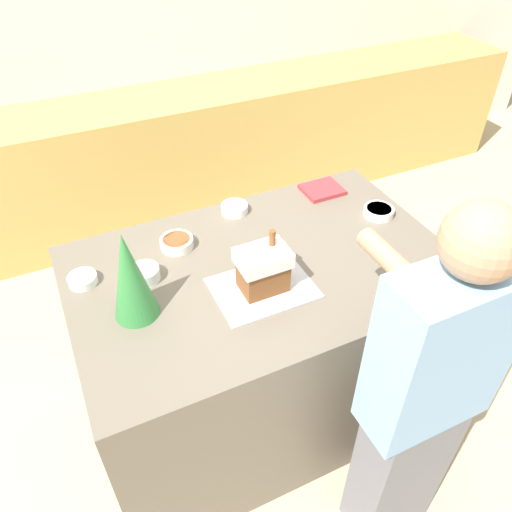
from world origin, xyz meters
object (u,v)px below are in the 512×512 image
candy_bowl_far_left (379,211)px  cookbook (322,190)px  baking_tray (263,288)px  gingerbread_house (263,269)px  candy_bowl_near_tray_left (145,273)px  decorative_tree (130,276)px  candy_bowl_behind_tray (177,242)px  candy_bowl_near_tray_right (83,279)px  person (422,401)px  candy_bowl_center_rear (234,208)px

candy_bowl_far_left → cookbook: (-0.13, 0.28, -0.01)m
baking_tray → gingerbread_house: bearing=25.1°
candy_bowl_near_tray_left → cookbook: candy_bowl_near_tray_left is taller
decorative_tree → candy_bowl_near_tray_left: decorative_tree is taller
candy_bowl_behind_tray → cookbook: bearing=8.2°
gingerbread_house → candy_bowl_near_tray_left: bearing=148.0°
baking_tray → candy_bowl_near_tray_right: (-0.62, 0.33, 0.02)m
candy_bowl_far_left → baking_tray: bearing=-162.5°
cookbook → gingerbread_house: bearing=-138.5°
candy_bowl_near_tray_right → candy_bowl_near_tray_left: (0.22, -0.08, 0.01)m
gingerbread_house → candy_bowl_behind_tray: gingerbread_house is taller
decorative_tree → candy_bowl_near_tray_left: bearing=65.4°
decorative_tree → candy_bowl_behind_tray: bearing=50.6°
candy_bowl_near_tray_left → person: bearing=-51.3°
candy_bowl_far_left → candy_bowl_near_tray_left: bearing=178.6°
gingerbread_house → decorative_tree: (-0.47, 0.08, 0.08)m
candy_bowl_near_tray_left → candy_bowl_center_rear: bearing=28.8°
candy_bowl_near_tray_left → candy_bowl_far_left: bearing=-1.4°
decorative_tree → person: 1.06m
candy_bowl_near_tray_left → gingerbread_house: bearing=-32.0°
candy_bowl_center_rear → candy_bowl_near_tray_left: 0.57m
candy_bowl_near_tray_right → person: person is taller
candy_bowl_behind_tray → baking_tray: bearing=-60.8°
candy_bowl_center_rear → cookbook: bearing=-2.6°
decorative_tree → cookbook: decorative_tree is taller
candy_bowl_near_tray_right → candy_bowl_behind_tray: bearing=8.5°
candy_bowl_near_tray_right → cookbook: size_ratio=0.60×
candy_bowl_far_left → person: size_ratio=0.09×
decorative_tree → cookbook: size_ratio=1.92×
candy_bowl_far_left → candy_bowl_behind_tray: bearing=169.5°
candy_bowl_far_left → candy_bowl_center_rear: bearing=152.9°
person → cookbook: bearing=76.3°
gingerbread_house → cookbook: (0.56, 0.50, -0.09)m
baking_tray → candy_bowl_far_left: size_ratio=2.74×
candy_bowl_behind_tray → candy_bowl_near_tray_left: bearing=-141.3°
gingerbread_house → decorative_tree: size_ratio=0.67×
baking_tray → person: (0.29, -0.61, -0.11)m
candy_bowl_behind_tray → candy_bowl_near_tray_left: (-0.18, -0.14, 0.01)m
candy_bowl_near_tray_right → baking_tray: bearing=-27.9°
gingerbread_house → person: size_ratio=0.15×
baking_tray → decorative_tree: bearing=170.2°
cookbook → baking_tray: bearing=-138.5°
person → candy_bowl_near_tray_right: bearing=134.2°
candy_bowl_center_rear → gingerbread_house: bearing=-101.4°
decorative_tree → person: size_ratio=0.22×
gingerbread_house → candy_bowl_far_left: (0.69, 0.22, -0.08)m
baking_tray → gingerbread_house: 0.10m
baking_tray → candy_bowl_near_tray_left: size_ratio=3.26×
candy_bowl_near_tray_left → person: (0.68, -0.85, -0.13)m
decorative_tree → candy_bowl_near_tray_left: size_ratio=3.10×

